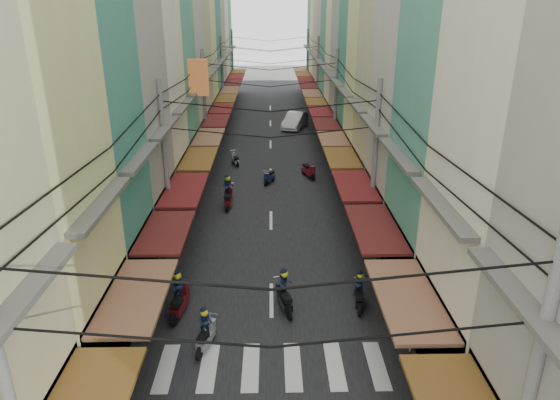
{
  "coord_description": "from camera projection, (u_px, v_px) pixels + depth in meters",
  "views": [
    {
      "loc": [
        0.02,
        -19.36,
        11.26
      ],
      "look_at": [
        0.45,
        3.0,
        2.41
      ],
      "focal_mm": 32.0,
      "sensor_mm": 36.0,
      "label": 1
    }
  ],
  "objects": [
    {
      "name": "road",
      "position": [
        271.0,
        151.0,
        40.73
      ],
      "size": [
        10.0,
        80.0,
        0.02
      ],
      "primitive_type": "cube",
      "color": "black",
      "rests_on": "ground"
    },
    {
      "name": "sidewalk_left",
      "position": [
        191.0,
        151.0,
        40.61
      ],
      "size": [
        3.0,
        80.0,
        0.06
      ],
      "primitive_type": "cube",
      "color": "slate",
      "rests_on": "ground"
    },
    {
      "name": "pedestrians",
      "position": [
        197.0,
        230.0,
        24.12
      ],
      "size": [
        12.94,
        24.92,
        2.21
      ],
      "color": "#2A212C",
      "rests_on": "ground"
    },
    {
      "name": "market_umbrella",
      "position": [
        501.0,
        322.0,
        14.96
      ],
      "size": [
        2.53,
        2.53,
        2.67
      ],
      "color": "#B2B2B7",
      "rests_on": "ground"
    },
    {
      "name": "bicycle",
      "position": [
        463.0,
        312.0,
        19.49
      ],
      "size": [
        1.68,
        0.65,
        1.15
      ],
      "primitive_type": "imported",
      "rotation": [
        0.0,
        0.0,
        1.56
      ],
      "color": "black",
      "rests_on": "ground"
    },
    {
      "name": "building_row_left",
      "position": [
        153.0,
        27.0,
        33.8
      ],
      "size": [
        7.8,
        67.67,
        23.7
      ],
      "color": "#B9B2A9",
      "rests_on": "ground"
    },
    {
      "name": "sidewalk_right",
      "position": [
        350.0,
        150.0,
        40.84
      ],
      "size": [
        3.0,
        80.0,
        0.06
      ],
      "primitive_type": "cube",
      "color": "slate",
      "rests_on": "ground"
    },
    {
      "name": "moving_scooters",
      "position": [
        252.0,
        238.0,
        24.4
      ],
      "size": [
        7.5,
        22.82,
        2.02
      ],
      "color": "black",
      "rests_on": "ground"
    },
    {
      "name": "white_car",
      "position": [
        295.0,
        128.0,
        48.22
      ],
      "size": [
        5.62,
        3.5,
        1.85
      ],
      "primitive_type": "imported",
      "rotation": [
        0.0,
        0.0,
        -0.3
      ],
      "color": "silver",
      "rests_on": "ground"
    },
    {
      "name": "building_row_right",
      "position": [
        385.0,
        32.0,
        34.11
      ],
      "size": [
        7.8,
        68.98,
        22.59
      ],
      "color": "#3E8973",
      "rests_on": "ground"
    },
    {
      "name": "utility_poles",
      "position": [
        270.0,
        77.0,
        33.67
      ],
      "size": [
        10.2,
        66.13,
        8.2
      ],
      "color": "gray",
      "rests_on": "ground"
    },
    {
      "name": "traffic_sign",
      "position": [
        416.0,
        296.0,
        16.48
      ],
      "size": [
        0.1,
        0.67,
        3.07
      ],
      "color": "gray",
      "rests_on": "ground"
    },
    {
      "name": "parked_scooters",
      "position": [
        404.0,
        342.0,
        17.02
      ],
      "size": [
        13.38,
        12.62,
        1.02
      ],
      "color": "black",
      "rests_on": "ground"
    },
    {
      "name": "ground",
      "position": [
        271.0,
        275.0,
        22.14
      ],
      "size": [
        160.0,
        160.0,
        0.0
      ],
      "primitive_type": "plane",
      "color": "slate",
      "rests_on": "ground"
    },
    {
      "name": "crosswalk",
      "position": [
        272.0,
        366.0,
        16.55
      ],
      "size": [
        7.55,
        2.4,
        0.01
      ],
      "color": "silver",
      "rests_on": "ground"
    }
  ]
}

